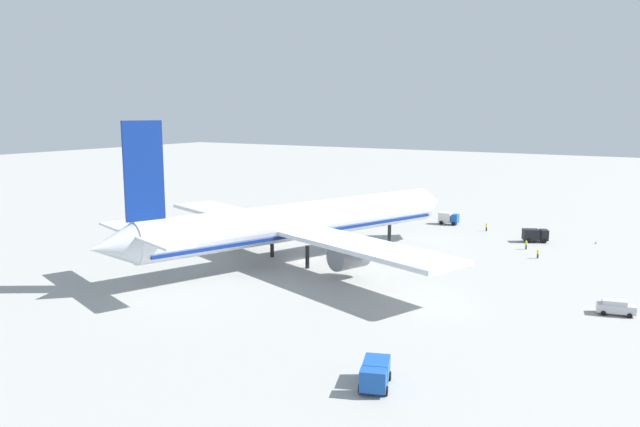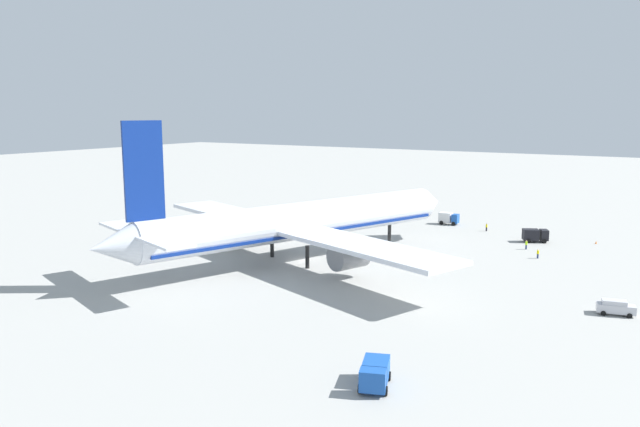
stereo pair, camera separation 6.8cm
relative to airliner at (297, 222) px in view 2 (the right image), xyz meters
The scene contains 12 objects.
ground_plane 7.10m from the airliner, 13.43° to the right, with size 600.00×600.00×0.00m, color #9E9E99.
airliner is the anchor object (origin of this frame).
service_truck_0 49.69m from the airliner, 11.93° to the right, with size 2.53×4.61×2.76m.
service_truck_1 50.58m from the airliner, 39.67° to the right, with size 4.25×5.38×2.62m.
service_truck_2 51.87m from the airliner, 137.86° to the right, with size 5.82×4.16×2.49m.
service_van 52.15m from the airliner, 92.72° to the right, with size 2.83×4.99×1.97m.
baggage_cart_0 43.66m from the airliner, 69.30° to the left, with size 2.53×3.22×0.40m.
ground_worker_0 45.12m from the airliner, 46.21° to the right, with size 0.41×0.41×1.76m.
ground_worker_1 43.88m from the airliner, 55.66° to the right, with size 0.41×0.41×1.67m.
ground_worker_2 49.67m from the airliner, 24.32° to the right, with size 0.56×0.56×1.72m.
traffic_cone_0 61.51m from the airliner, 44.68° to the right, with size 0.36×0.36×0.55m, color orange.
traffic_cone_1 56.11m from the airliner, 39.27° to the left, with size 0.36×0.36×0.55m, color orange.
Camera 2 is at (-90.47, -59.52, 26.50)m, focal length 34.81 mm.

